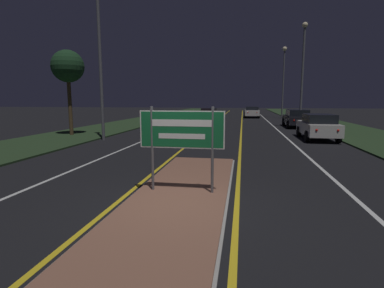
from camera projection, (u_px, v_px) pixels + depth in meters
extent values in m
plane|color=black|center=(177.00, 202.00, 6.97)|extent=(160.00, 160.00, 0.00)
cube|color=#999993|center=(182.00, 194.00, 7.53)|extent=(2.38, 8.78, 0.05)
cube|color=brown|center=(182.00, 193.00, 7.53)|extent=(2.26, 8.66, 0.10)
cube|color=#23381E|center=(124.00, 125.00, 28.04)|extent=(5.00, 100.00, 0.08)
cube|color=#23381E|center=(340.00, 128.00, 24.90)|extent=(5.00, 100.00, 0.08)
cube|color=gold|center=(215.00, 122.00, 31.58)|extent=(0.12, 70.00, 0.01)
cube|color=gold|center=(242.00, 122.00, 31.13)|extent=(0.12, 70.00, 0.01)
cube|color=silver|center=(189.00, 122.00, 32.05)|extent=(0.12, 70.00, 0.01)
cube|color=silver|center=(270.00, 123.00, 30.66)|extent=(0.12, 70.00, 0.01)
cube|color=silver|center=(162.00, 121.00, 32.54)|extent=(0.10, 70.00, 0.01)
cube|color=silver|center=(300.00, 123.00, 30.16)|extent=(0.10, 70.00, 0.01)
cylinder|color=#56565B|center=(152.00, 149.00, 7.49)|extent=(0.07, 0.07, 2.11)
cylinder|color=#56565B|center=(212.00, 150.00, 7.24)|extent=(0.07, 0.07, 2.11)
cube|color=#146033|center=(182.00, 129.00, 7.29)|extent=(2.10, 0.04, 0.92)
cube|color=white|center=(182.00, 130.00, 7.27)|extent=(2.10, 0.00, 0.92)
cube|color=#146033|center=(182.00, 130.00, 7.27)|extent=(2.04, 0.01, 0.86)
cube|color=white|center=(181.00, 123.00, 7.24)|extent=(1.47, 0.01, 0.17)
cube|color=white|center=(182.00, 136.00, 7.29)|extent=(1.16, 0.01, 0.13)
cylinder|color=#56565B|center=(100.00, 59.00, 16.97)|extent=(0.18, 0.18, 9.32)
cylinder|color=#56565B|center=(302.00, 79.00, 24.33)|extent=(0.18, 0.18, 8.10)
sphere|color=beige|center=(305.00, 25.00, 23.71)|extent=(0.44, 0.44, 0.44)
cylinder|color=#56565B|center=(283.00, 85.00, 37.59)|extent=(0.18, 0.18, 8.41)
sphere|color=beige|center=(285.00, 49.00, 36.95)|extent=(0.55, 0.55, 0.55)
cube|color=silver|center=(318.00, 128.00, 17.91)|extent=(1.74, 4.22, 0.69)
cube|color=black|center=(319.00, 118.00, 17.58)|extent=(1.53, 2.19, 0.51)
sphere|color=red|center=(316.00, 130.00, 15.95)|extent=(0.14, 0.14, 0.14)
sphere|color=red|center=(338.00, 130.00, 15.77)|extent=(0.14, 0.14, 0.14)
cylinder|color=black|center=(299.00, 131.00, 19.37)|extent=(0.22, 0.66, 0.66)
cylinder|color=black|center=(326.00, 132.00, 19.10)|extent=(0.22, 0.66, 0.66)
cylinder|color=black|center=(307.00, 136.00, 16.82)|extent=(0.22, 0.66, 0.66)
cylinder|color=black|center=(339.00, 137.00, 16.55)|extent=(0.22, 0.66, 0.66)
cube|color=black|center=(296.00, 120.00, 25.83)|extent=(1.81, 4.67, 0.65)
cube|color=black|center=(297.00, 113.00, 25.47)|extent=(1.59, 2.43, 0.54)
sphere|color=red|center=(294.00, 120.00, 23.65)|extent=(0.14, 0.14, 0.14)
sphere|color=red|center=(309.00, 121.00, 23.47)|extent=(0.14, 0.14, 0.14)
cylinder|color=black|center=(284.00, 122.00, 27.43)|extent=(0.22, 0.66, 0.66)
cylinder|color=black|center=(303.00, 122.00, 27.14)|extent=(0.22, 0.66, 0.66)
cylinder|color=black|center=(288.00, 125.00, 24.61)|extent=(0.22, 0.66, 0.66)
cylinder|color=black|center=(310.00, 125.00, 24.32)|extent=(0.22, 0.66, 0.66)
cube|color=silver|center=(252.00, 112.00, 39.66)|extent=(1.80, 4.76, 0.67)
cube|color=black|center=(252.00, 108.00, 39.30)|extent=(1.58, 2.47, 0.44)
sphere|color=red|center=(248.00, 113.00, 37.44)|extent=(0.14, 0.14, 0.14)
sphere|color=red|center=(257.00, 113.00, 37.26)|extent=(0.14, 0.14, 0.14)
cylinder|color=black|center=(245.00, 114.00, 41.29)|extent=(0.22, 0.67, 0.67)
cylinder|color=black|center=(258.00, 114.00, 41.01)|extent=(0.22, 0.67, 0.67)
cylinder|color=black|center=(245.00, 116.00, 38.41)|extent=(0.22, 0.67, 0.67)
cylinder|color=black|center=(259.00, 116.00, 38.13)|extent=(0.22, 0.67, 0.67)
cube|color=#B7B7BC|center=(179.00, 127.00, 18.86)|extent=(1.78, 4.60, 0.66)
cube|color=black|center=(180.00, 118.00, 19.05)|extent=(1.57, 2.39, 0.42)
sphere|color=white|center=(161.00, 129.00, 16.72)|extent=(0.14, 0.14, 0.14)
sphere|color=white|center=(180.00, 130.00, 16.54)|extent=(0.14, 0.14, 0.14)
cylinder|color=black|center=(160.00, 135.00, 17.66)|extent=(0.22, 0.64, 0.64)
cylinder|color=black|center=(188.00, 135.00, 17.38)|extent=(0.22, 0.64, 0.64)
cylinder|color=black|center=(171.00, 130.00, 20.44)|extent=(0.22, 0.64, 0.64)
cylinder|color=black|center=(196.00, 130.00, 20.16)|extent=(0.22, 0.64, 0.64)
cube|color=maroon|center=(209.00, 115.00, 34.01)|extent=(1.82, 4.46, 0.66)
cube|color=black|center=(209.00, 110.00, 34.19)|extent=(1.60, 2.32, 0.43)
sphere|color=white|center=(201.00, 115.00, 31.93)|extent=(0.14, 0.14, 0.14)
sphere|color=white|center=(212.00, 115.00, 31.75)|extent=(0.14, 0.14, 0.14)
cylinder|color=black|center=(200.00, 118.00, 32.85)|extent=(0.22, 0.62, 0.62)
cylinder|color=black|center=(215.00, 119.00, 32.56)|extent=(0.22, 0.62, 0.62)
cylinder|color=black|center=(203.00, 117.00, 35.55)|extent=(0.22, 0.62, 0.62)
cylinder|color=black|center=(217.00, 117.00, 35.26)|extent=(0.22, 0.62, 0.62)
cylinder|color=#4C3823|center=(70.00, 105.00, 19.38)|extent=(0.24, 0.24, 3.93)
sphere|color=#19381E|center=(68.00, 66.00, 19.02)|extent=(2.04, 2.04, 2.04)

